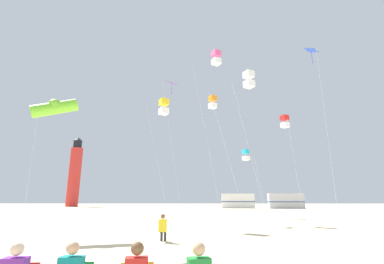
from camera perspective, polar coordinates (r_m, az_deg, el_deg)
The scene contains 13 objects.
kite_flyer_standing at distance 12.55m, azimuth -6.08°, elevation -19.05°, with size 0.34×0.51×1.16m.
kite_box_orange at distance 24.92m, azimuth 4.32°, elevation 6.18°, with size 2.93×2.91×10.86m.
kite_box_white at distance 19.61m, azimuth 11.75°, elevation 10.62°, with size 1.77×1.74×10.38m.
kite_box_rainbow at distance 22.84m, azimuth 5.05°, elevation 15.07°, with size 2.42×2.42×13.39m.
kite_box_cyan at distance 29.84m, azimuth 11.15°, elevation -4.72°, with size 2.44×2.44×6.92m.
kite_box_scarlet at distance 26.63m, azimuth 18.74°, elevation 2.06°, with size 1.36×1.36×9.29m.
kite_diamond_blue at distance 25.18m, azimuth 23.80°, elevation 13.88°, with size 1.25×1.25×13.91m.
kite_diamond_violet at distance 26.71m, azimuth -4.22°, elevation 8.91°, with size 1.93×1.76×12.91m.
kite_tube_lime at distance 17.49m, azimuth -26.67°, elevation 4.58°, with size 2.50×2.02×7.55m.
kite_box_gold at distance 20.24m, azimuth -5.89°, elevation 5.23°, with size 1.96×1.61×8.93m.
lighthouse_distant at distance 72.86m, azimuth -23.21°, elevation -7.88°, with size 2.80×2.80×16.80m.
rv_van_white at distance 57.05m, azimuth 9.50°, elevation -13.96°, with size 6.59×2.81×2.80m.
rv_van_silver at distance 56.60m, azimuth 18.91°, elevation -13.43°, with size 6.61×2.85×2.80m.
Camera 1 is at (1.38, -7.45, 1.79)m, focal length 25.63 mm.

